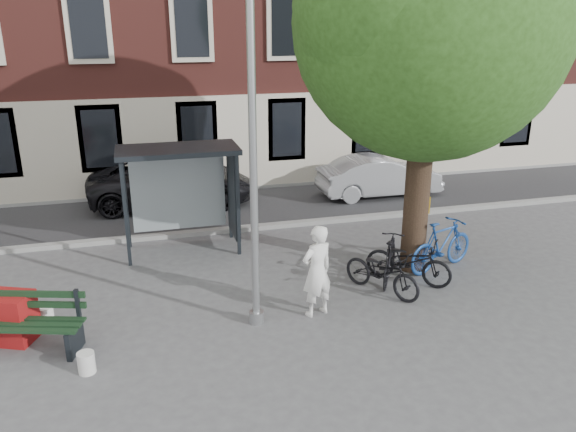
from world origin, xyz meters
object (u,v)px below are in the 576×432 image
at_px(bike_b, 442,245).
at_px(red_stand, 7,317).
at_px(bus_shelter, 195,174).
at_px(lamppost, 254,181).
at_px(painter, 317,271).
at_px(car_dark, 172,182).
at_px(bike_c, 382,272).
at_px(notice_sign, 422,218).
at_px(bike_a, 409,261).
at_px(bench, 27,326).
at_px(bike_d, 390,259).
at_px(car_silver, 379,176).

xyz_separation_m(bike_b, red_stand, (-9.01, -0.73, -0.15)).
relative_size(bus_shelter, bike_b, 1.44).
relative_size(lamppost, red_stand, 6.79).
height_order(lamppost, bus_shelter, lamppost).
xyz_separation_m(painter, bike_b, (3.42, 1.27, -0.32)).
bearing_deg(car_dark, bike_c, -150.77).
xyz_separation_m(painter, notice_sign, (2.95, 1.43, 0.31)).
relative_size(lamppost, bike_a, 3.21).
bearing_deg(bike_c, car_dark, 85.27).
xyz_separation_m(painter, bike_c, (1.60, 0.51, -0.44)).
distance_m(bike_a, red_stand, 7.98).
height_order(bike_a, notice_sign, notice_sign).
bearing_deg(bike_c, painter, 166.18).
distance_m(bench, bike_c, 6.82).
distance_m(lamppost, car_dark, 8.27).
height_order(bike_d, notice_sign, notice_sign).
relative_size(car_dark, red_stand, 5.65).
relative_size(lamppost, bike_d, 3.55).
bearing_deg(bike_d, painter, 59.33).
height_order(bike_d, car_silver, car_silver).
relative_size(bike_d, car_dark, 0.34).
xyz_separation_m(bench, bike_c, (6.81, 0.41, 0.02)).
xyz_separation_m(car_silver, red_stand, (-10.04, -6.53, -0.21)).
relative_size(bike_a, bike_b, 0.96).
bearing_deg(bus_shelter, lamppost, -81.57).
bearing_deg(bike_b, car_silver, -30.14).
xyz_separation_m(lamppost, bike_a, (3.58, 0.87, -2.28)).
xyz_separation_m(bus_shelter, notice_sign, (4.76, -2.65, -0.69)).
bearing_deg(bike_d, bike_c, 83.48).
bearing_deg(bike_d, lamppost, 50.46).
relative_size(bike_b, notice_sign, 1.14).
relative_size(painter, notice_sign, 1.06).
xyz_separation_m(bench, bike_b, (8.62, 1.16, 0.13)).
relative_size(painter, bench, 0.90).
bearing_deg(red_stand, bike_a, 2.21).
bearing_deg(car_silver, car_dark, 82.56).
bearing_deg(bike_d, bike_b, -137.34).
bearing_deg(bus_shelter, bike_d, -38.69).
xyz_separation_m(bench, notice_sign, (8.16, 1.33, 0.77)).
bearing_deg(red_stand, bike_b, 4.65).
relative_size(lamppost, painter, 3.32).
bearing_deg(bike_b, bus_shelter, 41.69).
xyz_separation_m(car_dark, notice_sign, (5.10, -6.49, 0.52)).
bearing_deg(bike_c, bike_b, -8.93).
xyz_separation_m(lamppost, bike_b, (4.62, 1.30, -2.19)).
bearing_deg(lamppost, notice_sign, 19.35).
bearing_deg(car_dark, car_silver, -94.99).
bearing_deg(car_dark, bench, 161.02).
bearing_deg(bike_b, bike_c, 92.64).
distance_m(lamppost, bike_a, 4.33).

